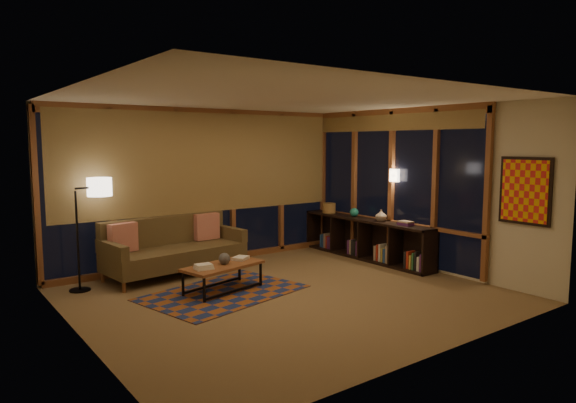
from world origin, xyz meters
TOP-DOWN VIEW (x-y plane):
  - floor at (0.00, 0.00)m, footprint 5.50×5.00m
  - ceiling at (0.00, 0.00)m, footprint 5.50×5.00m
  - walls at (0.00, 0.00)m, footprint 5.51×5.01m
  - window_wall_back at (0.00, 2.43)m, footprint 5.30×0.16m
  - window_wall_right at (2.68, 0.60)m, footprint 0.16×3.70m
  - wall_art at (2.71, -1.85)m, footprint 0.06×0.74m
  - wall_sconce at (2.62, 0.45)m, footprint 0.12×0.18m
  - sofa at (-0.79, 1.97)m, footprint 2.29×1.12m
  - pillow_left at (-1.60, 2.05)m, footprint 0.47×0.26m
  - pillow_right at (-0.10, 2.24)m, footprint 0.45×0.18m
  - area_rug at (-0.68, 0.63)m, footprint 2.42×1.88m
  - coffee_table at (-0.63, 0.71)m, footprint 1.26×0.78m
  - book_stack_a at (-0.98, 0.64)m, footprint 0.27×0.22m
  - book_stack_b at (-0.27, 0.82)m, footprint 0.31×0.29m
  - ceramic_pot at (-0.60, 0.72)m, footprint 0.18×0.18m
  - floor_lamp at (-2.28, 1.96)m, footprint 0.61×0.48m
  - bookshelf at (2.49, 1.00)m, footprint 0.40×2.95m
  - basket at (2.47, 1.99)m, footprint 0.30×0.30m
  - teal_bowl at (2.49, 1.30)m, footprint 0.18×0.18m
  - vase at (2.49, 0.62)m, footprint 0.22×0.22m
  - shelf_book_stack at (2.49, 0.06)m, footprint 0.25×0.30m

SIDE VIEW (x-z plane):
  - floor at x=0.00m, z-range -0.01..0.01m
  - area_rug at x=-0.68m, z-range 0.00..0.01m
  - coffee_table at x=-0.63m, z-range 0.00..0.39m
  - bookshelf at x=2.49m, z-range 0.00..0.74m
  - book_stack_b at x=-0.27m, z-range 0.39..0.44m
  - book_stack_a at x=-0.98m, z-range 0.39..0.46m
  - sofa at x=-0.79m, z-range 0.00..0.90m
  - ceramic_pot at x=-0.60m, z-range 0.39..0.56m
  - pillow_left at x=-1.60m, z-range 0.45..0.90m
  - pillow_right at x=-0.10m, z-range 0.45..0.90m
  - shelf_book_stack at x=2.49m, z-range 0.74..0.81m
  - floor_lamp at x=-2.28m, z-range 0.00..1.62m
  - teal_bowl at x=2.49m, z-range 0.74..0.90m
  - basket at x=2.47m, z-range 0.74..0.93m
  - vase at x=2.49m, z-range 0.74..0.95m
  - walls at x=0.00m, z-range 0.00..2.70m
  - window_wall_back at x=0.00m, z-range 0.05..2.65m
  - window_wall_right at x=2.68m, z-range 0.05..2.65m
  - wall_art at x=2.71m, z-range 0.98..1.92m
  - wall_sconce at x=2.62m, z-range 1.44..1.66m
  - ceiling at x=0.00m, z-range 2.70..2.71m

